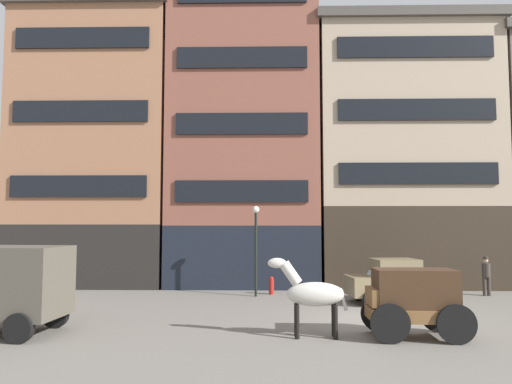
% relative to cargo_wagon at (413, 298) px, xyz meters
% --- Properties ---
extents(ground_plane, '(120.00, 120.00, 0.00)m').
position_rel_cargo_wagon_xyz_m(ground_plane, '(-0.69, 2.46, -1.15)').
color(ground_plane, slate).
extents(building_far_left, '(8.80, 6.66, 15.38)m').
position_rel_cargo_wagon_xyz_m(building_far_left, '(-13.79, 12.31, 6.58)').
color(building_far_left, black).
rests_on(building_far_left, ground_plane).
extents(building_center_left, '(8.48, 6.66, 17.51)m').
position_rel_cargo_wagon_xyz_m(building_center_left, '(-5.50, 12.31, 7.65)').
color(building_center_left, black).
rests_on(building_center_left, ground_plane).
extents(building_center_right, '(9.94, 6.66, 14.45)m').
position_rel_cargo_wagon_xyz_m(building_center_right, '(3.37, 12.31, 6.12)').
color(building_center_right, '#33281E').
rests_on(building_center_right, ground_plane).
extents(cargo_wagon, '(2.94, 1.58, 1.98)m').
position_rel_cargo_wagon_xyz_m(cargo_wagon, '(0.00, 0.00, 0.00)').
color(cargo_wagon, brown).
rests_on(cargo_wagon, ground_plane).
extents(draft_horse, '(2.35, 0.64, 2.30)m').
position_rel_cargo_wagon_xyz_m(draft_horse, '(-2.95, 0.00, 0.12)').
color(draft_horse, beige).
rests_on(draft_horse, ground_plane).
extents(sedan_dark, '(3.85, 2.17, 1.83)m').
position_rel_cargo_wagon_xyz_m(sedan_dark, '(1.03, 5.80, -0.23)').
color(sedan_dark, '#7A6B4C').
rests_on(sedan_dark, ground_plane).
extents(pedestrian_officer, '(0.36, 0.36, 1.79)m').
position_rel_cargo_wagon_xyz_m(pedestrian_officer, '(5.90, 7.81, -0.17)').
color(pedestrian_officer, '#38332D').
rests_on(pedestrian_officer, ground_plane).
extents(streetlamp_curbside, '(0.32, 0.32, 4.12)m').
position_rel_cargo_wagon_xyz_m(streetlamp_curbside, '(-4.74, 7.42, 1.52)').
color(streetlamp_curbside, black).
rests_on(streetlamp_curbside, ground_plane).
extents(fire_hydrant_curbside, '(0.24, 0.24, 0.83)m').
position_rel_cargo_wagon_xyz_m(fire_hydrant_curbside, '(-4.02, 8.05, -0.72)').
color(fire_hydrant_curbside, maroon).
rests_on(fire_hydrant_curbside, ground_plane).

